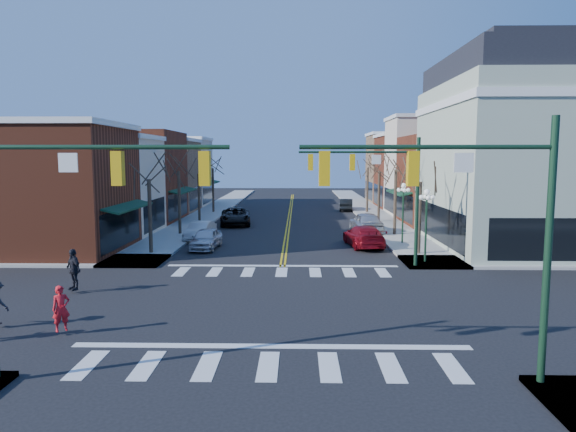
# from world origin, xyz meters

# --- Properties ---
(ground) EXTENTS (160.00, 160.00, 0.00)m
(ground) POSITION_xyz_m (0.00, 0.00, 0.00)
(ground) COLOR black
(ground) RESTS_ON ground
(sidewalk_left) EXTENTS (3.50, 70.00, 0.15)m
(sidewalk_left) POSITION_xyz_m (-8.75, 20.00, 0.07)
(sidewalk_left) COLOR #9E9B93
(sidewalk_left) RESTS_ON ground
(sidewalk_right) EXTENTS (3.50, 70.00, 0.15)m
(sidewalk_right) POSITION_xyz_m (8.75, 20.00, 0.07)
(sidewalk_right) COLOR #9E9B93
(sidewalk_right) RESTS_ON ground
(bldg_left_brick_a) EXTENTS (10.00, 8.50, 8.00)m
(bldg_left_brick_a) POSITION_xyz_m (-15.50, 11.75, 4.00)
(bldg_left_brick_a) COLOR maroon
(bldg_left_brick_a) RESTS_ON ground
(bldg_left_stucco_a) EXTENTS (10.00, 7.00, 7.50)m
(bldg_left_stucco_a) POSITION_xyz_m (-15.50, 19.50, 3.75)
(bldg_left_stucco_a) COLOR beige
(bldg_left_stucco_a) RESTS_ON ground
(bldg_left_brick_b) EXTENTS (10.00, 9.00, 8.50)m
(bldg_left_brick_b) POSITION_xyz_m (-15.50, 27.50, 4.25)
(bldg_left_brick_b) COLOR maroon
(bldg_left_brick_b) RESTS_ON ground
(bldg_left_tan) EXTENTS (10.00, 7.50, 7.80)m
(bldg_left_tan) POSITION_xyz_m (-15.50, 35.75, 3.90)
(bldg_left_tan) COLOR #9B7755
(bldg_left_tan) RESTS_ON ground
(bldg_left_stucco_b) EXTENTS (10.00, 8.00, 8.20)m
(bldg_left_stucco_b) POSITION_xyz_m (-15.50, 43.50, 4.10)
(bldg_left_stucco_b) COLOR beige
(bldg_left_stucco_b) RESTS_ON ground
(bldg_right_brick_a) EXTENTS (10.00, 8.50, 8.00)m
(bldg_right_brick_a) POSITION_xyz_m (15.50, 25.75, 4.00)
(bldg_right_brick_a) COLOR maroon
(bldg_right_brick_a) RESTS_ON ground
(bldg_right_stucco) EXTENTS (10.00, 7.00, 10.00)m
(bldg_right_stucco) POSITION_xyz_m (15.50, 33.50, 5.00)
(bldg_right_stucco) COLOR beige
(bldg_right_stucco) RESTS_ON ground
(bldg_right_brick_b) EXTENTS (10.00, 8.00, 8.50)m
(bldg_right_brick_b) POSITION_xyz_m (15.50, 41.00, 4.25)
(bldg_right_brick_b) COLOR maroon
(bldg_right_brick_b) RESTS_ON ground
(bldg_right_tan) EXTENTS (10.00, 8.00, 9.00)m
(bldg_right_tan) POSITION_xyz_m (15.50, 49.00, 4.50)
(bldg_right_tan) COLOR #9B7755
(bldg_right_tan) RESTS_ON ground
(victorian_corner) EXTENTS (12.25, 14.25, 13.30)m
(victorian_corner) POSITION_xyz_m (16.50, 14.50, 6.66)
(victorian_corner) COLOR #A5B39B
(victorian_corner) RESTS_ON ground
(traffic_mast_near_left) EXTENTS (6.60, 0.28, 7.20)m
(traffic_mast_near_left) POSITION_xyz_m (-5.55, -7.40, 4.71)
(traffic_mast_near_left) COLOR #14331E
(traffic_mast_near_left) RESTS_ON ground
(traffic_mast_near_right) EXTENTS (6.60, 0.28, 7.20)m
(traffic_mast_near_right) POSITION_xyz_m (5.55, -7.40, 4.71)
(traffic_mast_near_right) COLOR #14331E
(traffic_mast_near_right) RESTS_ON ground
(traffic_mast_far_right) EXTENTS (6.60, 0.28, 7.20)m
(traffic_mast_far_right) POSITION_xyz_m (5.55, 7.40, 4.71)
(traffic_mast_far_right) COLOR #14331E
(traffic_mast_far_right) RESTS_ON ground
(lamppost_corner) EXTENTS (0.36, 0.36, 4.33)m
(lamppost_corner) POSITION_xyz_m (8.20, 8.50, 2.96)
(lamppost_corner) COLOR #14331E
(lamppost_corner) RESTS_ON ground
(lamppost_midblock) EXTENTS (0.36, 0.36, 4.33)m
(lamppost_midblock) POSITION_xyz_m (8.20, 15.00, 2.96)
(lamppost_midblock) COLOR #14331E
(lamppost_midblock) RESTS_ON ground
(tree_left_a) EXTENTS (0.24, 0.24, 4.76)m
(tree_left_a) POSITION_xyz_m (-8.40, 11.00, 2.38)
(tree_left_a) COLOR #382B21
(tree_left_a) RESTS_ON ground
(tree_left_b) EXTENTS (0.24, 0.24, 5.04)m
(tree_left_b) POSITION_xyz_m (-8.40, 19.00, 2.52)
(tree_left_b) COLOR #382B21
(tree_left_b) RESTS_ON ground
(tree_left_c) EXTENTS (0.24, 0.24, 4.55)m
(tree_left_c) POSITION_xyz_m (-8.40, 27.00, 2.27)
(tree_left_c) COLOR #382B21
(tree_left_c) RESTS_ON ground
(tree_left_d) EXTENTS (0.24, 0.24, 4.90)m
(tree_left_d) POSITION_xyz_m (-8.40, 35.00, 2.45)
(tree_left_d) COLOR #382B21
(tree_left_d) RESTS_ON ground
(tree_right_a) EXTENTS (0.24, 0.24, 4.62)m
(tree_right_a) POSITION_xyz_m (8.40, 11.00, 2.31)
(tree_right_a) COLOR #382B21
(tree_right_a) RESTS_ON ground
(tree_right_b) EXTENTS (0.24, 0.24, 5.18)m
(tree_right_b) POSITION_xyz_m (8.40, 19.00, 2.59)
(tree_right_b) COLOR #382B21
(tree_right_b) RESTS_ON ground
(tree_right_c) EXTENTS (0.24, 0.24, 4.83)m
(tree_right_c) POSITION_xyz_m (8.40, 27.00, 2.42)
(tree_right_c) COLOR #382B21
(tree_right_c) RESTS_ON ground
(tree_right_d) EXTENTS (0.24, 0.24, 4.97)m
(tree_right_d) POSITION_xyz_m (8.40, 35.00, 2.48)
(tree_right_d) COLOR #382B21
(tree_right_d) RESTS_ON ground
(car_left_near) EXTENTS (1.90, 4.17, 1.39)m
(car_left_near) POSITION_xyz_m (-5.29, 13.06, 0.69)
(car_left_near) COLOR silver
(car_left_near) RESTS_ON ground
(car_left_mid) EXTENTS (1.90, 4.25, 1.36)m
(car_left_mid) POSITION_xyz_m (-6.40, 16.86, 0.68)
(car_left_mid) COLOR silver
(car_left_mid) RESTS_ON ground
(car_left_far) EXTENTS (3.22, 5.90, 1.57)m
(car_left_far) POSITION_xyz_m (-4.80, 25.27, 0.78)
(car_left_far) COLOR black
(car_left_far) RESTS_ON ground
(car_right_near) EXTENTS (2.69, 5.33, 1.48)m
(car_right_near) POSITION_xyz_m (5.39, 14.12, 0.74)
(car_right_near) COLOR maroon
(car_right_near) RESTS_ON ground
(car_right_mid) EXTENTS (2.49, 5.22, 1.72)m
(car_right_mid) POSITION_xyz_m (6.40, 20.61, 0.86)
(car_right_mid) COLOR #AEAEB2
(car_right_mid) RESTS_ON ground
(car_right_far) EXTENTS (1.83, 4.24, 1.36)m
(car_right_far) POSITION_xyz_m (6.40, 37.92, 0.68)
(car_right_far) COLOR black
(car_right_far) RESTS_ON ground
(pedestrian_red_a) EXTENTS (0.69, 0.65, 1.59)m
(pedestrian_red_a) POSITION_xyz_m (-7.30, -3.67, 0.95)
(pedestrian_red_a) COLOR red
(pedestrian_red_a) RESTS_ON sidewalk_left
(pedestrian_dark_a) EXTENTS (1.14, 1.05, 1.88)m
(pedestrian_dark_a) POSITION_xyz_m (-9.28, 1.82, 1.09)
(pedestrian_dark_a) COLOR black
(pedestrian_dark_a) RESTS_ON sidewalk_left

